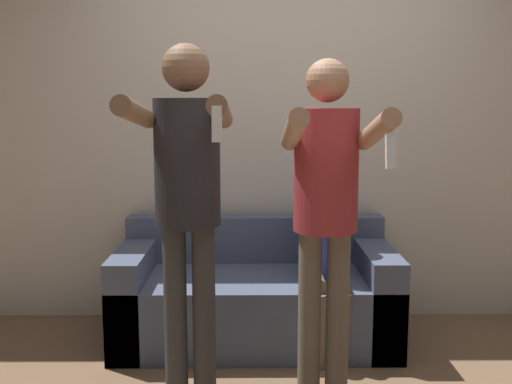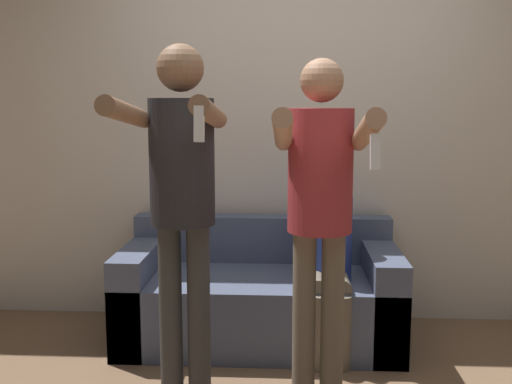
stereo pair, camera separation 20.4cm
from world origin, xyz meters
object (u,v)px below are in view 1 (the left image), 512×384
(couch, at_px, (255,297))
(person_standing_left, at_px, (187,187))
(person_standing_right, at_px, (326,198))
(person_seated, at_px, (325,246))

(couch, relative_size, person_standing_left, 0.98)
(couch, relative_size, person_standing_right, 1.01)
(person_standing_left, xyz_separation_m, person_standing_right, (0.64, 0.00, -0.05))
(person_standing_left, bearing_deg, person_seated, 45.27)
(couch, distance_m, person_standing_left, 1.27)
(person_standing_left, height_order, person_seated, person_standing_left)
(person_standing_right, bearing_deg, person_seated, 83.03)
(person_standing_left, relative_size, person_standing_right, 1.04)
(couch, height_order, person_seated, person_seated)
(person_standing_left, xyz_separation_m, person_seated, (0.73, 0.74, -0.46))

